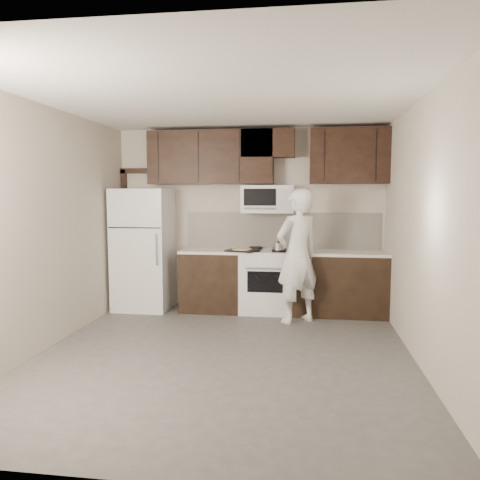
% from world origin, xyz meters
% --- Properties ---
extents(floor, '(4.50, 4.50, 0.00)m').
position_xyz_m(floor, '(0.00, 0.00, 0.00)').
color(floor, '#494744').
rests_on(floor, ground).
extents(back_wall, '(4.00, 0.00, 4.00)m').
position_xyz_m(back_wall, '(0.00, 2.25, 1.35)').
color(back_wall, '#B9AD9D').
rests_on(back_wall, ground).
extents(ceiling, '(4.50, 4.50, 0.00)m').
position_xyz_m(ceiling, '(0.00, 0.00, 2.70)').
color(ceiling, white).
rests_on(ceiling, back_wall).
extents(counter_run, '(2.95, 0.64, 0.91)m').
position_xyz_m(counter_run, '(0.60, 1.94, 0.46)').
color(counter_run, black).
rests_on(counter_run, floor).
extents(stove, '(0.76, 0.66, 0.94)m').
position_xyz_m(stove, '(0.30, 1.94, 0.46)').
color(stove, white).
rests_on(stove, floor).
extents(backsplash, '(2.90, 0.02, 0.54)m').
position_xyz_m(backsplash, '(0.50, 2.24, 1.18)').
color(backsplash, silver).
rests_on(backsplash, counter_run).
extents(upper_cabinets, '(3.48, 0.35, 0.78)m').
position_xyz_m(upper_cabinets, '(0.21, 2.08, 2.28)').
color(upper_cabinets, black).
rests_on(upper_cabinets, back_wall).
extents(microwave, '(0.76, 0.42, 0.40)m').
position_xyz_m(microwave, '(0.30, 2.06, 1.65)').
color(microwave, white).
rests_on(microwave, upper_cabinets).
extents(refrigerator, '(0.80, 0.76, 1.80)m').
position_xyz_m(refrigerator, '(-1.55, 1.89, 0.90)').
color(refrigerator, white).
rests_on(refrigerator, floor).
extents(door_trim, '(0.50, 0.08, 2.12)m').
position_xyz_m(door_trim, '(-1.92, 2.21, 1.25)').
color(door_trim, black).
rests_on(door_trim, floor).
extents(saucepan, '(0.30, 0.17, 0.17)m').
position_xyz_m(saucepan, '(0.48, 1.79, 0.98)').
color(saucepan, silver).
rests_on(saucepan, stove).
extents(baking_tray, '(0.48, 0.41, 0.02)m').
position_xyz_m(baking_tray, '(-0.05, 1.78, 0.92)').
color(baking_tray, black).
rests_on(baking_tray, counter_run).
extents(pizza, '(0.34, 0.34, 0.02)m').
position_xyz_m(pizza, '(-0.05, 1.78, 0.94)').
color(pizza, beige).
rests_on(pizza, baking_tray).
extents(person, '(0.78, 0.74, 1.80)m').
position_xyz_m(person, '(0.75, 1.45, 0.90)').
color(person, silver).
rests_on(person, floor).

